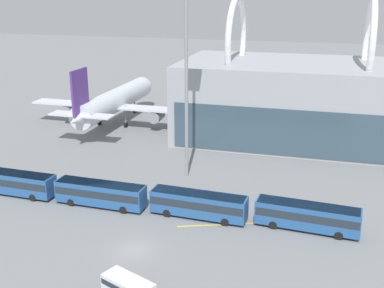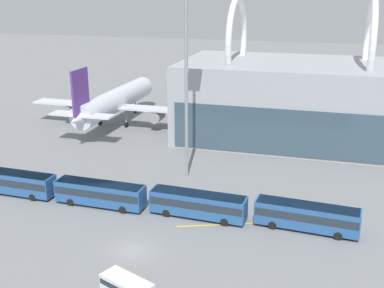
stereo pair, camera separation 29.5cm
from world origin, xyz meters
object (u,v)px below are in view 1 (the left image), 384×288
Objects in this scene: airliner_at_gate_near at (113,102)px; floodlight_mast at (186,49)px; service_van_foreground at (128,287)px; shuttle_bus_0 at (14,182)px; airliner_at_gate_far at (367,101)px; shuttle_bus_2 at (198,203)px; shuttle_bus_1 at (100,193)px; shuttle_bus_3 at (307,215)px.

floodlight_mast is at bearing -135.13° from airliner_at_gate_near.
airliner_at_gate_near is 60.14m from service_van_foreground.
airliner_at_gate_near is 1.19× the size of floodlight_mast.
shuttle_bus_0 is at bearing -13.47° from service_van_foreground.
airliner_at_gate_near is 1.06× the size of airliner_at_gate_far.
airliner_at_gate_far is at bearing -87.62° from service_van_foreground.
airliner_at_gate_far reaches higher than shuttle_bus_2.
airliner_at_gate_far is at bearing 55.49° from shuttle_bus_1.
airliner_at_gate_near is at bearing 134.49° from floodlight_mast.
floodlight_mast is (7.95, 13.36, 17.34)m from shuttle_bus_1.
floodlight_mast is (-27.98, -36.13, 13.73)m from airliner_at_gate_far.
shuttle_bus_2 is 1.00× the size of shuttle_bus_3.
shuttle_bus_3 is (41.24, -35.73, -3.19)m from airliner_at_gate_near.
shuttle_bus_2 is 13.29m from shuttle_bus_3.
shuttle_bus_2 is 22.35m from floodlight_mast.
airliner_at_gate_far is at bearing 68.17° from shuttle_bus_2.
shuttle_bus_3 is at bearing 2.65° from shuttle_bus_0.
airliner_at_gate_near is at bearing 113.42° from shuttle_bus_1.
shuttle_bus_1 and shuttle_bus_3 have the same top height.
floodlight_mast is (-3.46, 31.05, 17.96)m from service_van_foreground.
airliner_at_gate_far is (50.59, 13.12, 0.42)m from airliner_at_gate_near.
floodlight_mast is at bearing 33.82° from shuttle_bus_0.
shuttle_bus_2 is 2.21× the size of service_van_foreground.
shuttle_bus_1 is 2.20× the size of service_van_foreground.
airliner_at_gate_far is 54.26m from shuttle_bus_2.
airliner_at_gate_near is 39.34m from shuttle_bus_1.
shuttle_bus_2 is at bearing 141.53° from airliner_at_gate_far.
airliner_at_gate_near is at bearing 130.67° from shuttle_bus_2.
airliner_at_gate_near is 2.91× the size of shuttle_bus_1.
airliner_at_gate_far is at bearing 83.47° from shuttle_bus_3.
shuttle_bus_2 is at bearing -174.29° from shuttle_bus_3.
airliner_at_gate_near reaches higher than shuttle_bus_2.
shuttle_bus_0 and shuttle_bus_2 have the same top height.
shuttle_bus_2 is 18.11m from service_van_foreground.
shuttle_bus_0 is 0.99× the size of shuttle_bus_3.
airliner_at_gate_far is 61.26m from shuttle_bus_1.
shuttle_bus_0 and shuttle_bus_1 have the same top height.
floodlight_mast is (22.60, -23.01, 14.15)m from airliner_at_gate_near.
service_van_foreground is at bearing -125.32° from shuttle_bus_3.
airliner_at_gate_near is 36.35m from shuttle_bus_0.
airliner_at_gate_far is at bearing 52.24° from floodlight_mast.
shuttle_bus_2 is (27.95, -36.06, -3.19)m from airliner_at_gate_near.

